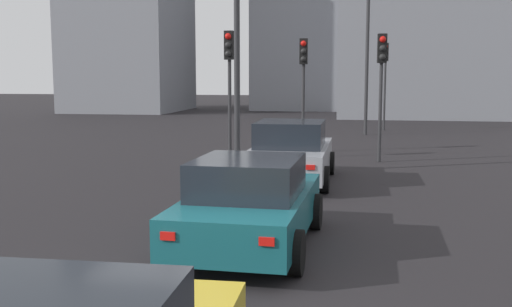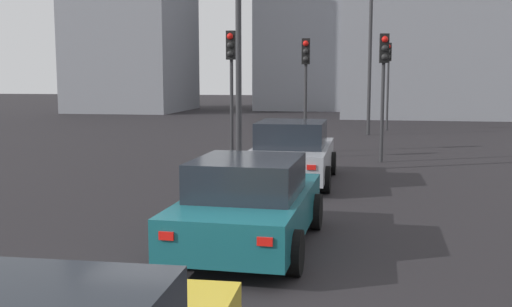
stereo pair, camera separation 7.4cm
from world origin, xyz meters
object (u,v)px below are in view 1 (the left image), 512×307
at_px(traffic_light_near_right, 303,71).
at_px(traffic_light_far_right, 229,68).
at_px(car_silver_lead, 291,153).
at_px(street_lamp_far, 237,17).
at_px(traffic_light_far_left, 385,68).
at_px(traffic_light_near_left, 382,70).
at_px(car_teal_second, 250,204).
at_px(street_lamp_kerbside, 368,21).

distance_m(traffic_light_near_right, traffic_light_far_right, 3.36).
bearing_deg(car_silver_lead, street_lamp_far, 61.67).
xyz_separation_m(traffic_light_far_left, traffic_light_far_right, (-12.15, 5.42, -0.16)).
xyz_separation_m(car_silver_lead, traffic_light_near_right, (6.18, 0.23, 2.15)).
xyz_separation_m(traffic_light_near_right, street_lamp_far, (-5.31, 1.34, 1.39)).
xyz_separation_m(traffic_light_far_right, street_lamp_far, (-2.73, -0.80, 1.32)).
bearing_deg(traffic_light_far_right, car_silver_lead, 35.92).
bearing_deg(traffic_light_near_left, street_lamp_far, -56.29).
bearing_deg(car_silver_lead, traffic_light_far_right, 33.87).
bearing_deg(traffic_light_near_right, traffic_light_far_left, 159.85).
relative_size(car_silver_lead, traffic_light_near_left, 1.10).
xyz_separation_m(car_teal_second, street_lamp_kerbside, (19.25, -2.10, 4.54)).
bearing_deg(street_lamp_far, car_teal_second, -167.17).
height_order(traffic_light_near_left, traffic_light_far_right, traffic_light_far_right).
relative_size(traffic_light_near_left, traffic_light_far_right, 0.97).
distance_m(car_teal_second, street_lamp_far, 7.94).
bearing_deg(traffic_light_far_left, street_lamp_far, -9.85).
distance_m(car_silver_lead, traffic_light_far_left, 16.20).
distance_m(car_silver_lead, traffic_light_far_right, 4.84).
height_order(traffic_light_near_left, street_lamp_kerbside, street_lamp_kerbside).
bearing_deg(street_lamp_kerbside, traffic_light_far_left, -20.67).
relative_size(traffic_light_near_left, street_lamp_kerbside, 0.44).
distance_m(traffic_light_near_left, traffic_light_near_right, 3.35).
bearing_deg(traffic_light_far_left, car_teal_second, -0.57).
xyz_separation_m(traffic_light_far_left, street_lamp_far, (-14.87, 4.62, 1.17)).
distance_m(traffic_light_near_left, traffic_light_far_right, 4.80).
distance_m(traffic_light_far_left, street_lamp_far, 15.62).
xyz_separation_m(car_teal_second, traffic_light_far_right, (9.63, 2.37, 2.27)).
relative_size(car_silver_lead, traffic_light_far_right, 1.07).
distance_m(traffic_light_far_right, street_lamp_kerbside, 10.86).
height_order(car_silver_lead, car_teal_second, car_silver_lead).
bearing_deg(street_lamp_kerbside, traffic_light_far_right, 155.11).
height_order(car_teal_second, traffic_light_near_right, traffic_light_near_right).
distance_m(traffic_light_near_left, traffic_light_far_left, 11.66).
relative_size(traffic_light_near_right, traffic_light_far_left, 0.92).
bearing_deg(street_lamp_far, traffic_light_near_right, -14.21).
height_order(traffic_light_near_left, traffic_light_far_left, traffic_light_far_left).
relative_size(traffic_light_near_left, street_lamp_far, 0.55).
height_order(car_silver_lead, traffic_light_far_right, traffic_light_far_right).
xyz_separation_m(traffic_light_near_left, street_lamp_far, (-3.23, 3.98, 1.40)).
xyz_separation_m(car_teal_second, traffic_light_near_right, (12.21, 0.23, 2.20)).
relative_size(car_silver_lead, street_lamp_kerbside, 0.49).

